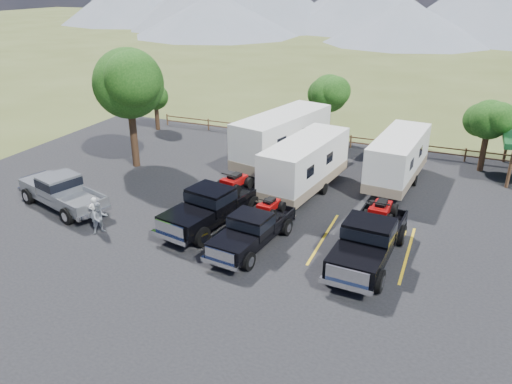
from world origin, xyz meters
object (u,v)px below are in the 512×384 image
at_px(rig_right, 370,238).
at_px(trailer_left, 282,139).
at_px(pickup_silver, 62,192).
at_px(trailer_right, 398,159).
at_px(person_b, 100,218).
at_px(tree_big_nw, 128,83).
at_px(rig_left, 214,203).
at_px(trailer_center, 305,166).
at_px(rig_center, 254,228).
at_px(person_a, 95,212).

xyz_separation_m(rig_right, trailer_left, (-7.83, 10.05, 0.77)).
bearing_deg(pickup_silver, trailer_left, 158.54).
distance_m(trailer_right, person_b, 17.57).
relative_size(tree_big_nw, rig_left, 1.12).
bearing_deg(tree_big_nw, trailer_right, 11.57).
bearing_deg(tree_big_nw, pickup_silver, -87.43).
distance_m(trailer_left, trailer_center, 4.77).
height_order(rig_right, trailer_center, trailer_center).
bearing_deg(tree_big_nw, rig_left, -32.23).
height_order(trailer_center, pickup_silver, trailer_center).
xyz_separation_m(tree_big_nw, trailer_left, (9.10, 3.88, -3.70)).
relative_size(tree_big_nw, rig_center, 1.32).
bearing_deg(trailer_center, rig_center, -83.92).
relative_size(tree_big_nw, rig_right, 1.13).
xyz_separation_m(trailer_center, person_b, (-7.79, -8.83, -0.86)).
bearing_deg(rig_center, tree_big_nw, 155.97).
bearing_deg(rig_left, person_a, -142.21).
bearing_deg(person_b, pickup_silver, 103.21).
relative_size(trailer_left, person_a, 6.30).
distance_m(rig_left, trailer_center, 6.43).
xyz_separation_m(rig_left, trailer_right, (7.88, 9.00, 0.54)).
relative_size(rig_right, trailer_right, 0.77).
relative_size(trailer_left, pickup_silver, 1.56).
height_order(tree_big_nw, trailer_center, tree_big_nw).
distance_m(tree_big_nw, rig_center, 14.38).
xyz_separation_m(tree_big_nw, rig_center, (11.66, -7.03, -4.63)).
xyz_separation_m(tree_big_nw, trailer_center, (11.92, 0.04, -3.88)).
relative_size(person_a, person_b, 0.99).
height_order(rig_center, rig_right, rig_right).
xyz_separation_m(rig_center, person_b, (-7.53, -1.77, -0.10)).
height_order(tree_big_nw, rig_left, tree_big_nw).
bearing_deg(trailer_left, rig_left, -77.78).
height_order(rig_left, person_b, rig_left).
bearing_deg(trailer_center, trailer_left, 134.54).
relative_size(rig_left, person_a, 4.32).
height_order(rig_right, trailer_left, trailer_left).
bearing_deg(rig_center, trailer_left, 110.25).
bearing_deg(pickup_silver, person_b, 84.31).
xyz_separation_m(trailer_left, trailer_right, (7.63, -0.45, -0.23)).
bearing_deg(rig_left, trailer_center, 72.06).
height_order(tree_big_nw, person_b, tree_big_nw).
bearing_deg(trailer_right, person_b, -130.64).
bearing_deg(person_a, trailer_right, -179.21).
height_order(trailer_right, pickup_silver, trailer_right).
bearing_deg(trailer_left, person_a, -101.03).
height_order(trailer_center, trailer_right, trailer_center).
height_order(tree_big_nw, person_a, tree_big_nw).
bearing_deg(person_b, trailer_center, -5.61).
xyz_separation_m(trailer_center, pickup_silver, (-11.60, -7.25, -0.71)).
bearing_deg(pickup_silver, rig_center, 107.83).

